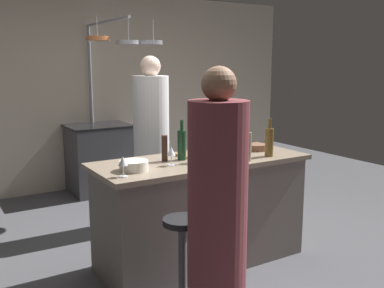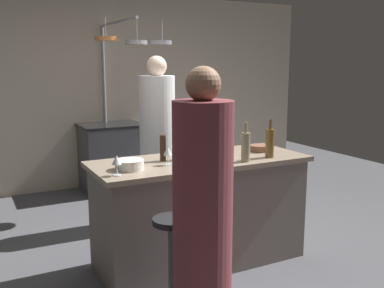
{
  "view_description": "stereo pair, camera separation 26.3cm",
  "coord_description": "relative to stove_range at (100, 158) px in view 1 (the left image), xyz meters",
  "views": [
    {
      "loc": [
        -1.93,
        -2.99,
        1.68
      ],
      "look_at": [
        0.0,
        0.15,
        1.0
      ],
      "focal_mm": 41.33,
      "sensor_mm": 36.0,
      "label": 1
    },
    {
      "loc": [
        -1.7,
        -3.12,
        1.68
      ],
      "look_at": [
        0.0,
        0.15,
        1.0
      ],
      "focal_mm": 41.33,
      "sensor_mm": 36.0,
      "label": 2
    }
  ],
  "objects": [
    {
      "name": "ground_plane",
      "position": [
        0.0,
        -2.45,
        -0.45
      ],
      "size": [
        9.0,
        9.0,
        0.0
      ],
      "primitive_type": "plane",
      "color": "#4C4C51"
    },
    {
      "name": "mixing_bowl_ceramic",
      "position": [
        -0.64,
        -2.53,
        0.49
      ],
      "size": [
        0.21,
        0.21,
        0.07
      ],
      "primitive_type": "cylinder",
      "color": "silver",
      "rests_on": "kitchen_island"
    },
    {
      "name": "overhead_pot_rack",
      "position": [
        0.02,
        -0.49,
        1.25
      ],
      "size": [
        0.9,
        1.33,
        2.17
      ],
      "color": "gray",
      "rests_on": "ground_plane"
    },
    {
      "name": "pepper_mill",
      "position": [
        -0.3,
        -2.37,
        0.56
      ],
      "size": [
        0.05,
        0.05,
        0.21
      ],
      "primitive_type": "cylinder",
      "color": "#382319",
      "rests_on": "kitchen_island"
    },
    {
      "name": "wine_bottle_amber",
      "position": [
        0.54,
        -2.66,
        0.58
      ],
      "size": [
        0.07,
        0.07,
        0.32
      ],
      "color": "brown",
      "rests_on": "kitchen_island"
    },
    {
      "name": "wine_glass_by_chef",
      "position": [
        -0.33,
        -2.53,
        0.56
      ],
      "size": [
        0.07,
        0.07,
        0.15
      ],
      "color": "silver",
      "rests_on": "kitchen_island"
    },
    {
      "name": "wine_bottle_dark",
      "position": [
        -0.03,
        -2.55,
        0.57
      ],
      "size": [
        0.07,
        0.07,
        0.29
      ],
      "color": "black",
      "rests_on": "kitchen_island"
    },
    {
      "name": "cutting_board",
      "position": [
        0.03,
        -2.3,
        0.46
      ],
      "size": [
        0.32,
        0.22,
        0.02
      ],
      "primitive_type": "cube",
      "color": "#997047",
      "rests_on": "kitchen_island"
    },
    {
      "name": "stove_range",
      "position": [
        0.0,
        0.0,
        0.0
      ],
      "size": [
        0.8,
        0.64,
        0.89
      ],
      "color": "#47474C",
      "rests_on": "ground_plane"
    },
    {
      "name": "wine_glass_near_left_guest",
      "position": [
        0.21,
        -2.44,
        0.56
      ],
      "size": [
        0.07,
        0.07,
        0.15
      ],
      "color": "silver",
      "rests_on": "kitchen_island"
    },
    {
      "name": "kitchen_island",
      "position": [
        0.0,
        -2.45,
        0.01
      ],
      "size": [
        1.8,
        0.72,
        0.9
      ],
      "color": "slate",
      "rests_on": "ground_plane"
    },
    {
      "name": "wine_glass_near_right_guest",
      "position": [
        -0.78,
        -2.66,
        0.56
      ],
      "size": [
        0.07,
        0.07,
        0.15
      ],
      "color": "silver",
      "rests_on": "kitchen_island"
    },
    {
      "name": "wine_bottle_green",
      "position": [
        -0.16,
        -2.4,
        0.58
      ],
      "size": [
        0.07,
        0.07,
        0.33
      ],
      "color": "#193D23",
      "rests_on": "kitchen_island"
    },
    {
      "name": "mixing_bowl_wooden",
      "position": [
        0.62,
        -2.41,
        0.48
      ],
      "size": [
        0.17,
        0.17,
        0.06
      ],
      "primitive_type": "cylinder",
      "color": "brown",
      "rests_on": "kitchen_island"
    },
    {
      "name": "bar_stool_left",
      "position": [
        -0.55,
        -3.07,
        -0.07
      ],
      "size": [
        0.28,
        0.28,
        0.68
      ],
      "color": "#4C4C51",
      "rests_on": "ground_plane"
    },
    {
      "name": "wine_bottle_white",
      "position": [
        0.27,
        -2.7,
        0.58
      ],
      "size": [
        0.07,
        0.07,
        0.32
      ],
      "color": "gray",
      "rests_on": "kitchen_island"
    },
    {
      "name": "guest_left",
      "position": [
        -0.51,
        -3.42,
        0.33
      ],
      "size": [
        0.35,
        0.35,
        1.66
      ],
      "color": "brown",
      "rests_on": "ground_plane"
    },
    {
      "name": "back_wall",
      "position": [
        0.0,
        0.4,
        0.85
      ],
      "size": [
        6.4,
        0.16,
        2.6
      ],
      "primitive_type": "cube",
      "color": "#BCAD99",
      "rests_on": "ground_plane"
    },
    {
      "name": "chef",
      "position": [
        0.08,
        -1.37,
        0.36
      ],
      "size": [
        0.37,
        0.37,
        1.75
      ],
      "color": "white",
      "rests_on": "ground_plane"
    }
  ]
}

